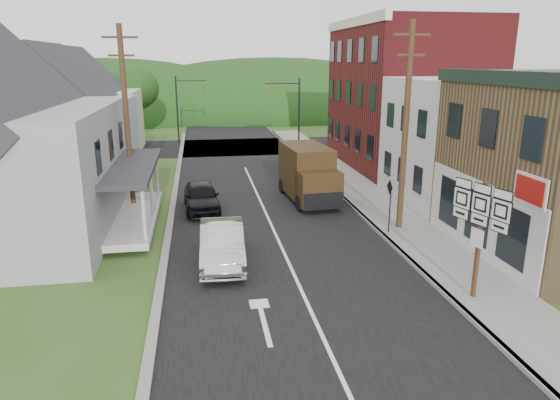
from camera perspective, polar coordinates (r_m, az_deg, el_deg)
name	(u,v)px	position (r m, az deg, el deg)	size (l,w,h in m)	color
ground	(291,268)	(18.54, 1.27, -7.82)	(120.00, 120.00, 0.00)	#2D4719
road	(258,197)	(27.89, -2.48, 0.31)	(9.00, 90.00, 0.02)	black
cross_road	(235,147)	(44.44, -5.12, 6.07)	(60.00, 9.00, 0.02)	black
sidewalk_right	(372,201)	(27.31, 10.42, -0.11)	(2.80, 55.00, 0.15)	slate
curb_right	(347,202)	(26.89, 7.71, -0.24)	(0.20, 55.00, 0.15)	slate
curb_left	(172,210)	(25.81, -12.24, -1.17)	(0.30, 55.00, 0.12)	slate
storefront_white	(475,141)	(28.49, 21.44, 6.26)	(8.00, 7.00, 6.50)	silver
storefront_red	(406,95)	(36.74, 14.18, 11.51)	(8.00, 12.00, 10.00)	maroon
house_blue	(74,120)	(34.80, -22.53, 8.42)	(7.14, 8.16, 7.28)	#8EA9C2
house_cream	(93,108)	(43.67, -20.60, 9.87)	(7.14, 8.16, 7.28)	beige
utility_pole_right	(406,127)	(22.18, 14.15, 8.14)	(1.60, 0.26, 9.00)	#472D19
utility_pole_left	(127,120)	(25.08, -17.12, 8.75)	(1.60, 0.26, 9.00)	#472D19
traffic_signal_right	(291,107)	(41.05, 1.23, 10.62)	(2.87, 0.20, 6.00)	black
traffic_signal_left	(185,101)	(47.36, -10.86, 11.03)	(2.87, 0.20, 6.00)	black
tree_left_d	(133,88)	(49.12, -16.50, 12.16)	(4.80, 4.80, 6.94)	#382616
forested_ridge	(220,114)	(72.15, -6.83, 9.72)	(90.00, 30.00, 16.00)	black
silver_sedan	(222,244)	(18.87, -6.62, -5.03)	(1.60, 4.57, 1.51)	#BCBDC1
dark_sedan	(201,197)	(25.57, -8.98, 0.37)	(1.70, 4.22, 1.44)	black
delivery_van	(308,174)	(26.91, 3.25, 3.01)	(2.52, 5.41, 2.95)	#2F1F0D
route_sign_cluster	(480,224)	(16.38, 21.86, -2.55)	(0.67, 2.08, 3.76)	#472D19
warning_sign	(390,199)	(21.91, 12.45, 0.14)	(0.10, 0.65, 2.36)	black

